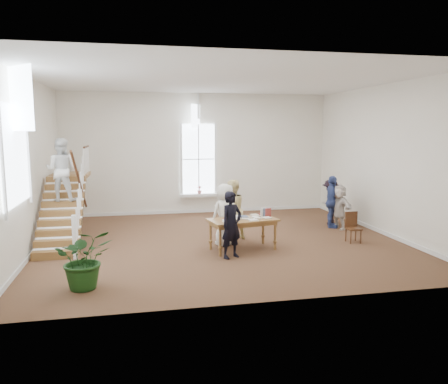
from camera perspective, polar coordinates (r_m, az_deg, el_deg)
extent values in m
plane|color=#4E2F1E|center=(12.51, -0.30, -6.46)|extent=(10.00, 10.00, 0.00)
plane|color=silver|center=(16.56, -3.37, 5.01)|extent=(10.00, 0.00, 10.00)
plane|color=silver|center=(7.79, 6.18, 1.43)|extent=(10.00, 0.00, 10.00)
plane|color=silver|center=(12.19, -24.07, 3.19)|extent=(0.00, 9.00, 9.00)
plane|color=silver|center=(14.00, 20.24, 3.95)|extent=(0.00, 9.00, 9.00)
plane|color=white|center=(12.18, -0.32, 14.50)|extent=(10.00, 10.00, 0.00)
cube|color=white|center=(16.54, -3.24, -0.39)|extent=(1.45, 0.28, 0.10)
plane|color=white|center=(16.52, -3.34, 4.31)|extent=(2.60, 0.00, 2.60)
plane|color=white|center=(16.49, -3.39, 9.87)|extent=(0.60, 0.60, 0.85)
plane|color=white|center=(10.70, -25.57, 4.38)|extent=(0.00, 2.40, 2.40)
plane|color=white|center=(10.71, -26.01, 11.34)|extent=(1.10, 1.10, 1.55)
cube|color=white|center=(16.80, -3.30, -2.47)|extent=(10.00, 0.04, 0.12)
imported|color=pink|center=(16.49, -3.23, 0.28)|extent=(0.17, 0.17, 0.30)
cube|color=brown|center=(11.65, -21.15, -7.61)|extent=(1.10, 0.30, 0.20)
cube|color=brown|center=(11.89, -20.96, -6.29)|extent=(1.10, 0.30, 0.20)
cube|color=brown|center=(12.13, -20.78, -5.03)|extent=(1.10, 0.30, 0.20)
cube|color=brown|center=(12.38, -20.61, -3.82)|extent=(1.10, 0.30, 0.20)
cube|color=brown|center=(12.63, -20.45, -2.65)|extent=(1.10, 0.30, 0.20)
cube|color=brown|center=(12.89, -20.29, -1.53)|extent=(1.10, 0.30, 0.20)
cube|color=brown|center=(13.15, -20.14, -0.45)|extent=(1.10, 0.30, 0.20)
cube|color=brown|center=(13.42, -20.00, 0.58)|extent=(1.10, 0.30, 0.20)
cube|color=brown|center=(13.69, -19.86, 1.57)|extent=(1.10, 0.30, 0.20)
cube|color=brown|center=(14.57, -19.37, 2.12)|extent=(1.10, 1.20, 0.12)
cube|color=white|center=(11.32, -18.93, -5.60)|extent=(0.10, 0.10, 1.10)
cylinder|color=#35190E|center=(12.44, -18.37, 1.25)|extent=(0.07, 2.74, 1.86)
imported|color=silver|center=(12.77, -20.51, 2.73)|extent=(0.94, 0.79, 1.72)
cube|color=brown|center=(11.49, 2.48, -3.67)|extent=(1.90, 1.20, 0.05)
cube|color=brown|center=(11.51, 2.47, -4.03)|extent=(1.76, 1.06, 0.10)
cylinder|color=brown|center=(10.98, -0.51, -6.47)|extent=(0.07, 0.07, 0.78)
cylinder|color=brown|center=(11.64, 6.69, -5.68)|extent=(0.07, 0.07, 0.78)
cylinder|color=brown|center=(11.59, -1.78, -5.68)|extent=(0.07, 0.07, 0.78)
cylinder|color=brown|center=(12.22, 5.13, -4.99)|extent=(0.07, 0.07, 0.78)
cube|color=silver|center=(11.52, 4.26, -3.39)|extent=(0.19, 0.30, 0.05)
cube|color=beige|center=(11.33, 1.66, -3.57)|extent=(0.25, 0.26, 0.05)
cube|color=tan|center=(11.58, 3.01, -3.36)|extent=(0.27, 0.30, 0.03)
cube|color=silver|center=(11.65, 1.75, -3.24)|extent=(0.17, 0.29, 0.05)
cube|color=#4C5972|center=(11.62, 2.67, -3.28)|extent=(0.17, 0.27, 0.05)
cube|color=maroon|center=(11.33, 0.22, -3.65)|extent=(0.16, 0.23, 0.02)
cube|color=white|center=(11.10, 0.43, -3.81)|extent=(0.22, 0.24, 0.05)
cube|color=#BFB299|center=(11.86, 4.07, -3.07)|extent=(0.23, 0.30, 0.05)
cube|color=silver|center=(11.49, 2.82, -3.45)|extent=(0.22, 0.30, 0.03)
cube|color=beige|center=(11.63, 5.60, -3.36)|extent=(0.25, 0.26, 0.03)
cube|color=tan|center=(11.52, 0.88, -3.36)|extent=(0.23, 0.24, 0.06)
cube|color=silver|center=(11.34, 3.80, -3.65)|extent=(0.24, 0.28, 0.02)
cube|color=#4C5972|center=(11.62, 1.31, -3.30)|extent=(0.23, 0.26, 0.04)
cube|color=maroon|center=(12.00, 5.19, -2.96)|extent=(0.26, 0.31, 0.04)
imported|color=black|center=(10.76, 0.99, -4.31)|extent=(0.72, 0.64, 1.66)
imported|color=silver|center=(11.98, 0.15, -2.94)|extent=(0.97, 0.80, 1.70)
imported|color=beige|center=(12.52, 1.03, -2.36)|extent=(1.05, 0.97, 1.74)
imported|color=navy|center=(14.50, 13.89, -1.26)|extent=(0.73, 1.07, 1.69)
imported|color=black|center=(14.98, 13.72, -1.27)|extent=(0.85, 1.11, 1.52)
imported|color=silver|center=(14.42, 14.82, -1.88)|extent=(0.75, 1.38, 1.42)
imported|color=#143711|center=(9.20, -17.75, -8.30)|extent=(1.25, 1.13, 1.22)
cube|color=#35190E|center=(12.82, 16.56, -4.61)|extent=(0.38, 0.38, 0.04)
cube|color=#35190E|center=(12.91, 16.27, -3.43)|extent=(0.37, 0.04, 0.44)
cylinder|color=#35190E|center=(12.67, 16.23, -5.69)|extent=(0.04, 0.04, 0.39)
cylinder|color=#35190E|center=(12.80, 17.43, -5.60)|extent=(0.04, 0.04, 0.39)
cylinder|color=#35190E|center=(12.93, 15.63, -5.39)|extent=(0.04, 0.04, 0.39)
cylinder|color=#35190E|center=(13.06, 16.81, -5.30)|extent=(0.04, 0.04, 0.39)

